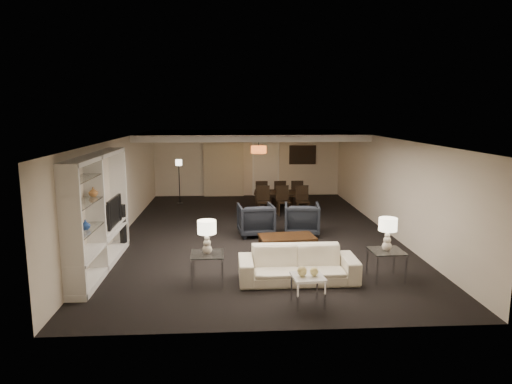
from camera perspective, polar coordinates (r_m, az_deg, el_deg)
The scene contains 35 objects.
floor at distance 12.15m, azimuth -0.00°, elevation -5.12°, with size 11.00×11.00×0.00m, color black.
ceiling at distance 11.75m, azimuth -0.00°, elevation 6.74°, with size 7.00×11.00×0.02m, color silver.
wall_back at distance 17.33m, azimuth -1.09°, elevation 3.65°, with size 7.00×0.02×2.50m, color beige.
wall_front at distance 6.54m, azimuth 2.90°, elevation -7.11°, with size 7.00×0.02×2.50m, color beige.
wall_left at distance 12.19m, azimuth -16.66°, elevation 0.52°, with size 0.02×11.00×2.50m, color beige.
wall_right at distance 12.58m, azimuth 16.12°, elevation 0.84°, with size 0.02×11.00×2.50m, color beige.
ceiling_soffit at distance 15.24m, azimuth -0.79°, elevation 7.12°, with size 7.00×4.00×0.20m, color silver.
curtains at distance 17.24m, azimuth -4.07°, elevation 3.43°, with size 1.50×0.12×2.40m, color beige.
door at distance 17.36m, azimuth 1.23°, elevation 3.00°, with size 0.90×0.05×2.10m, color silver.
painting at distance 17.47m, azimuth 5.84°, elevation 4.64°, with size 0.95×0.04×0.65m, color #142D38.
media_unit at distance 9.68m, azimuth -19.00°, elevation -2.44°, with size 0.38×3.40×2.35m, color white, non-canonical shape.
pendant_light at distance 15.29m, azimuth 0.34°, elevation 5.33°, with size 0.52×0.52×0.24m, color #D8591E.
sofa at distance 8.76m, azimuth 5.25°, elevation -9.01°, with size 2.23×0.87×0.65m, color beige.
coffee_table at distance 10.30m, azimuth 3.90°, elevation -6.67°, with size 1.22×0.71×0.44m, color black, non-canonical shape.
armchair_left at distance 11.83m, azimuth -0.02°, elevation -3.47°, with size 0.88×0.91×0.83m, color black.
armchair_right at distance 11.95m, azimuth 5.74°, elevation -3.37°, with size 0.88×0.91×0.83m, color black.
side_table_left at distance 8.68m, azimuth -6.07°, elevation -9.46°, with size 0.61×0.61×0.57m, color white, non-canonical shape.
side_table_right at distance 9.17m, azimuth 15.93°, elevation -8.73°, with size 0.61×0.61×0.57m, color white, non-canonical shape.
table_lamp_left at distance 8.50m, azimuth -6.15°, elevation -5.64°, with size 0.35×0.35×0.63m, color beige, non-canonical shape.
table_lamp_right at distance 9.00m, azimuth 16.11°, elevation -5.10°, with size 0.35×0.35×0.63m, color #F1E0CB, non-canonical shape.
marble_table at distance 7.76m, azimuth 6.48°, elevation -12.13°, with size 0.51×0.51×0.51m, color white, non-canonical shape.
gold_gourd_a at distance 7.63m, azimuth 5.78°, elevation -9.82°, with size 0.16×0.16×0.16m, color #DBC774.
gold_gourd_b at distance 7.66m, azimuth 7.27°, elevation -9.83°, with size 0.14×0.14×0.14m, color #EDDC7D.
television at distance 10.31m, azimuth -17.86°, elevation -2.34°, with size 0.14×1.05×0.61m, color black.
vase_blue at distance 8.84m, azimuth -20.55°, elevation -3.85°, with size 0.18×0.18×0.18m, color #214491.
vase_amber at distance 9.29m, azimuth -19.69°, elevation 0.00°, with size 0.17×0.17×0.18m, color #B9793D.
floor_speaker at distance 11.16m, azimuth -16.30°, elevation -4.13°, with size 0.11×0.11×1.04m, color black.
dining_table at distance 14.79m, azimuth 3.13°, elevation -1.17°, with size 1.73×0.96×0.61m, color black.
chair_nl at distance 14.07m, azimuth 1.00°, elevation -1.13°, with size 0.42×0.42×0.90m, color black, non-canonical shape.
chair_nm at distance 14.13m, azimuth 3.43°, elevation -1.10°, with size 0.42×0.42×0.90m, color black, non-canonical shape.
chair_nr at distance 14.21m, azimuth 5.83°, elevation -1.07°, with size 0.42×0.42×0.90m, color black, non-canonical shape.
chair_fl at distance 15.34m, azimuth 0.63°, elevation -0.19°, with size 0.42×0.42×0.90m, color black, non-canonical shape.
chair_fm at distance 15.40m, azimuth 2.86°, elevation -0.17°, with size 0.42×0.42×0.90m, color black, non-canonical shape.
chair_fr at distance 15.47m, azimuth 5.07°, elevation -0.14°, with size 0.42×0.42×0.90m, color black, non-canonical shape.
floor_lamp at distance 16.04m, azimuth -9.57°, elevation 1.27°, with size 0.22×0.22×1.54m, color black, non-canonical shape.
Camera 1 is at (-0.70, -11.71, 3.18)m, focal length 32.00 mm.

